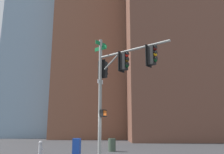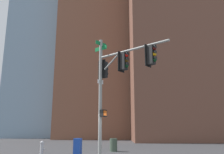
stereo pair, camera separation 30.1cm
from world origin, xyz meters
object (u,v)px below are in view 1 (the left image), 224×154
object	(u,v)px
signal_pole_assembly	(116,74)
newspaper_box	(77,147)
litter_bin	(112,145)
fire_hydrant	(40,147)

from	to	relation	value
signal_pole_assembly	newspaper_box	size ratio (longest dim) A/B	6.70
litter_bin	fire_hydrant	bearing A→B (deg)	-154.50
litter_bin	newspaper_box	distance (m)	3.51
litter_bin	newspaper_box	world-z (taller)	newspaper_box
fire_hydrant	newspaper_box	xyz separation A→B (m)	(2.44, -0.43, 0.05)
signal_pole_assembly	fire_hydrant	distance (m)	7.16
fire_hydrant	litter_bin	xyz separation A→B (m)	(4.71, 2.25, 0.00)
signal_pole_assembly	litter_bin	distance (m)	6.75
signal_pole_assembly	fire_hydrant	bearing A→B (deg)	-172.29
fire_hydrant	newspaper_box	distance (m)	2.47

